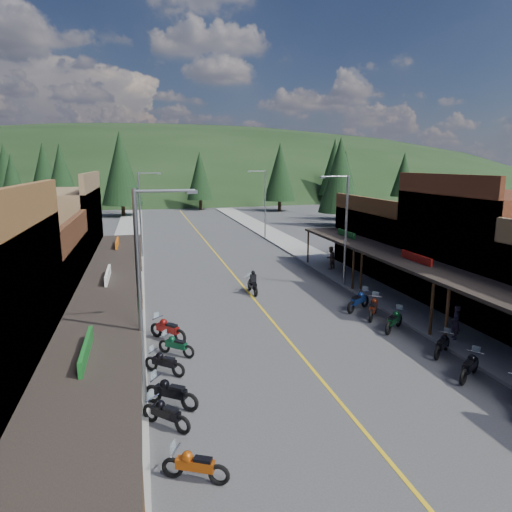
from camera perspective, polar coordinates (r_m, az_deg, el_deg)
ground at (r=24.27m, az=3.45°, el=-9.75°), size 220.00×220.00×0.00m
centerline at (r=43.02m, az=-4.52°, el=-0.30°), size 0.15×90.00×0.01m
sidewalk_west at (r=42.50m, az=-16.17°, el=-0.78°), size 3.40×94.00×0.15m
sidewalk_east at (r=45.22m, az=6.41°, el=0.33°), size 3.40×94.00×0.15m
shop_west_3 at (r=33.99m, az=-25.57°, el=1.46°), size 10.90×10.20×8.20m
shop_east_2 at (r=31.53m, az=27.18°, el=0.60°), size 10.90×9.00×8.20m
shop_east_3 at (r=39.28m, az=17.88°, el=1.79°), size 10.90×10.20×6.20m
streetlight_0 at (r=16.15m, az=-13.86°, el=-4.41°), size 2.16×0.18×8.00m
streetlight_1 at (r=43.77m, az=-14.11°, el=5.50°), size 2.16×0.18×8.00m
streetlight_2 at (r=32.91m, az=10.98°, el=3.74°), size 2.16×0.18×8.00m
streetlight_3 at (r=53.55m, az=1.01°, el=6.88°), size 2.16×0.18×8.00m
ridge_hill at (r=156.95m, az=-11.58°, el=8.09°), size 310.00×140.00×60.00m
pine_1 at (r=93.16m, az=-24.96°, el=9.52°), size 5.88×5.88×12.50m
pine_2 at (r=79.62m, az=-16.53°, el=10.49°), size 6.72×6.72×14.00m
pine_3 at (r=88.25m, az=-7.02°, el=9.95°), size 5.04×5.04×11.00m
pine_4 at (r=85.27m, az=3.01°, el=10.47°), size 5.88×5.88×12.50m
pine_5 at (r=102.09m, az=9.78°, el=10.92°), size 6.72×6.72×14.00m
pine_6 at (r=100.59m, az=17.98°, el=9.66°), size 5.04×5.04×11.00m
pine_7 at (r=100.76m, az=-28.84°, el=9.24°), size 5.88×5.88×12.50m
pine_8 at (r=63.45m, az=-28.05°, el=7.65°), size 4.48×4.48×10.00m
pine_9 at (r=73.40m, az=11.03°, el=9.44°), size 4.93×4.93×10.80m
pine_10 at (r=72.45m, az=-23.13°, el=9.03°), size 5.38×5.38×11.60m
pine_11 at (r=65.35m, az=10.44°, el=9.93°), size 5.82×5.82×12.40m
bike_west_3 at (r=14.11m, az=-7.61°, el=-24.36°), size 2.02×1.44×1.11m
bike_west_4 at (r=16.51m, az=-11.22°, el=-18.62°), size 1.89×1.87×1.14m
bike_west_5 at (r=17.64m, az=-10.61°, el=-16.29°), size 2.20×1.90×1.26m
bike_west_6 at (r=20.17m, az=-11.39°, el=-12.81°), size 1.94×1.77×1.13m
bike_west_7 at (r=21.87m, az=-9.96°, el=-10.82°), size 1.89×1.75×1.10m
bike_west_8 at (r=23.63m, az=-10.98°, el=-8.84°), size 2.13×2.23×1.32m
bike_east_5 at (r=21.31m, az=25.17°, el=-12.26°), size 2.13×1.77×1.20m
bike_east_6 at (r=23.27m, az=22.27°, el=-10.11°), size 1.96×1.72×1.12m
bike_east_7 at (r=25.60m, az=16.88°, el=-7.62°), size 2.14×1.94×1.24m
bike_east_8 at (r=27.33m, az=14.45°, el=-6.16°), size 2.00×2.34×1.33m
bike_east_9 at (r=28.45m, az=12.69°, el=-5.37°), size 2.38×1.94×1.33m
rider_on_bike at (r=31.28m, az=-0.43°, el=-3.52°), size 0.81×2.24×1.69m
pedestrian_east_a at (r=25.01m, az=23.68°, el=-7.61°), size 0.61×0.74×1.74m
pedestrian_east_b at (r=38.30m, az=9.28°, el=-0.21°), size 1.07×0.94×1.91m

